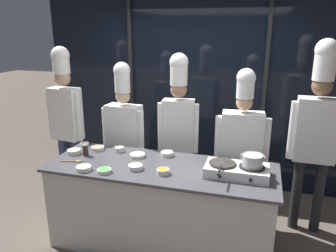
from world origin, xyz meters
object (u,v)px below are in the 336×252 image
stock_pot (252,160)px  prep_bowl_soy_glaze (85,144)px  squeeze_bottle_soy (85,149)px  prep_bowl_mushrooms (98,148)px  prep_bowl_onion (137,155)px  prep_bowl_garlic (84,168)px  chef_sous (124,128)px  portable_stove (237,170)px  frying_pan (223,162)px  prep_bowl_noodles (119,149)px  chef_apprentice (317,125)px  prep_bowl_scallions (104,170)px  prep_bowl_rice (135,167)px  chef_pastry (242,140)px  prep_bowl_bean_sprouts (167,153)px  prep_bowl_ginger (74,151)px  serving_spoon_slotted (76,161)px  chef_line (178,121)px  prep_bowl_carrots (163,171)px  chef_head (65,110)px

stock_pot → prep_bowl_soy_glaze: stock_pot is taller
squeeze_bottle_soy → prep_bowl_mushrooms: (0.04, 0.19, -0.05)m
prep_bowl_onion → prep_bowl_garlic: (-0.38, -0.47, 0.01)m
prep_bowl_mushrooms → chef_sous: size_ratio=0.08×
portable_stove → frying_pan: bearing=-177.6°
prep_bowl_noodles → chef_sous: chef_sous is taller
prep_bowl_garlic → chef_apprentice: chef_apprentice is taller
prep_bowl_soy_glaze → chef_sous: bearing=44.3°
prep_bowl_scallions → chef_apprentice: size_ratio=0.07×
prep_bowl_soy_glaze → prep_bowl_noodles: prep_bowl_noodles is taller
prep_bowl_rice → prep_bowl_noodles: size_ratio=1.38×
prep_bowl_mushrooms → chef_pastry: (1.57, 0.41, 0.11)m
prep_bowl_soy_glaze → prep_bowl_bean_sprouts: 1.03m
stock_pot → prep_bowl_ginger: stock_pot is taller
prep_bowl_soy_glaze → prep_bowl_onion: 0.74m
prep_bowl_ginger → prep_bowl_rice: (0.81, -0.20, 0.00)m
prep_bowl_ginger → prep_bowl_garlic: (0.33, -0.36, -0.00)m
prep_bowl_mushrooms → serving_spoon_slotted: prep_bowl_mushrooms is taller
portable_stove → serving_spoon_slotted: (-1.63, -0.13, -0.05)m
prep_bowl_scallions → prep_bowl_noodles: bearing=99.2°
stock_pot → prep_bowl_scallions: (-1.36, -0.28, -0.15)m
stock_pot → chef_pastry: bearing=102.0°
chef_sous → chef_apprentice: bearing=-173.7°
chef_line → prep_bowl_rice: bearing=69.1°
portable_stove → serving_spoon_slotted: size_ratio=2.53×
chef_sous → chef_pastry: size_ratio=1.01×
stock_pot → prep_bowl_rice: bearing=-173.1°
squeeze_bottle_soy → prep_bowl_onion: 0.57m
chef_line → prep_bowl_soy_glaze: bearing=13.8°
prep_bowl_rice → prep_bowl_garlic: size_ratio=0.96×
squeeze_bottle_soy → serving_spoon_slotted: (-0.01, -0.18, -0.07)m
serving_spoon_slotted → chef_apprentice: chef_apprentice is taller
prep_bowl_carrots → prep_bowl_bean_sprouts: bearing=101.7°
prep_bowl_soy_glaze → chef_pastry: chef_pastry is taller
frying_pan → prep_bowl_scallions: (-1.09, -0.28, -0.11)m
prep_bowl_noodles → stock_pot: bearing=-10.4°
chef_sous → prep_bowl_mushrooms: bearing=77.3°
chef_sous → chef_pastry: bearing=-175.9°
chef_pastry → chef_apprentice: 0.79m
serving_spoon_slotted → chef_apprentice: (2.38, 0.85, 0.35)m
chef_pastry → prep_bowl_garlic: bearing=28.9°
portable_stove → chef_apprentice: size_ratio=0.27×
portable_stove → prep_bowl_scallions: size_ratio=4.22×
prep_bowl_noodles → chef_line: size_ratio=0.05×
prep_bowl_scallions → serving_spoon_slotted: (-0.40, 0.16, -0.01)m
chef_sous → prep_bowl_scallions: bearing=107.3°
frying_pan → serving_spoon_slotted: size_ratio=1.94×
prep_bowl_scallions → prep_bowl_ginger: 0.65m
prep_bowl_bean_sprouts → chef_sous: size_ratio=0.07×
chef_head → chef_apprentice: chef_apprentice is taller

